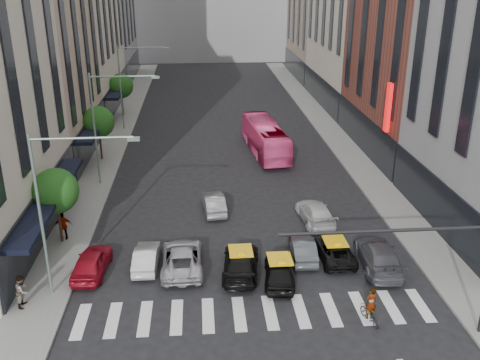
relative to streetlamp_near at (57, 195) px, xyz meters
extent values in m
plane|color=black|center=(10.04, -4.00, -5.90)|extent=(160.00, 160.00, 0.00)
cube|color=slate|center=(-1.46, 26.00, -5.83)|extent=(3.00, 96.00, 0.15)
cube|color=slate|center=(21.54, 26.00, -5.83)|extent=(3.00, 96.00, 0.15)
cube|color=tan|center=(-6.96, 24.00, 6.10)|extent=(8.00, 16.00, 24.00)
cube|color=brown|center=(27.04, 23.00, 7.10)|extent=(8.00, 18.00, 26.00)
cylinder|color=black|center=(-1.76, 6.00, -4.18)|extent=(0.18, 0.18, 3.15)
sphere|color=#1B4112|center=(-1.76, 6.00, -2.24)|extent=(2.88, 2.88, 2.88)
cylinder|color=black|center=(-1.76, 22.00, -4.18)|extent=(0.18, 0.18, 3.15)
sphere|color=#1B4112|center=(-1.76, 22.00, -2.24)|extent=(2.88, 2.88, 2.88)
cylinder|color=black|center=(-1.76, 38.00, -4.18)|extent=(0.18, 0.18, 3.15)
sphere|color=#1B4112|center=(-1.76, 38.00, -2.24)|extent=(2.88, 2.88, 2.88)
cylinder|color=gray|center=(-0.96, 0.00, -1.25)|extent=(0.16, 0.16, 9.00)
cylinder|color=gray|center=(1.54, 0.00, 2.95)|extent=(5.00, 0.12, 0.12)
cube|color=gray|center=(4.04, 0.00, 2.85)|extent=(0.60, 0.25, 0.18)
cylinder|color=gray|center=(-0.96, 16.00, -1.25)|extent=(0.16, 0.16, 9.00)
cylinder|color=gray|center=(1.54, 16.00, 2.95)|extent=(5.00, 0.12, 0.12)
cube|color=gray|center=(4.04, 16.00, 2.85)|extent=(0.60, 0.25, 0.18)
cylinder|color=gray|center=(-0.96, 32.00, -1.25)|extent=(0.16, 0.16, 9.00)
cylinder|color=gray|center=(1.54, 32.00, 2.95)|extent=(5.00, 0.12, 0.12)
cube|color=gray|center=(4.04, 32.00, 2.85)|extent=(0.60, 0.25, 0.18)
cylinder|color=black|center=(15.54, -5.00, -0.10)|extent=(10.00, 0.16, 0.16)
imported|color=black|center=(11.04, -5.00, -0.60)|extent=(0.13, 0.16, 0.80)
cube|color=red|center=(22.64, 16.00, 0.10)|extent=(0.30, 0.70, 4.00)
imported|color=maroon|center=(0.84, 2.11, -5.17)|extent=(2.03, 4.40, 1.46)
imported|color=silver|center=(3.93, 2.60, -5.27)|extent=(1.44, 3.89, 1.27)
imported|color=#ACACB2|center=(6.05, 2.25, -5.18)|extent=(2.48, 5.23, 1.44)
imported|color=black|center=(9.44, 1.47, -5.18)|extent=(2.59, 5.17, 1.44)
imported|color=black|center=(11.55, 0.39, -5.19)|extent=(2.19, 4.38, 1.43)
imported|color=#404448|center=(13.34, 2.94, -5.25)|extent=(1.54, 4.04, 1.31)
imported|color=black|center=(15.26, 2.62, -5.32)|extent=(2.00, 4.26, 1.18)
imported|color=#484A50|center=(17.61, 1.50, -5.14)|extent=(2.56, 5.43, 1.53)
imported|color=#A3A3A8|center=(8.18, 10.06, -5.23)|extent=(1.78, 4.20, 1.35)
imported|color=silver|center=(15.18, 7.81, -5.20)|extent=(2.29, 4.95, 1.40)
imported|color=#F3478B|center=(13.52, 22.99, -4.38)|extent=(3.59, 11.11, 3.04)
imported|color=#232325|center=(15.51, -3.68, -5.47)|extent=(1.02, 1.74, 0.86)
imported|color=gray|center=(15.51, -3.68, -4.17)|extent=(0.73, 0.58, 1.75)
imported|color=gray|center=(-2.08, -1.09, -4.86)|extent=(0.72, 0.90, 1.79)
imported|color=gray|center=(-1.65, 6.28, -4.80)|extent=(1.19, 0.67, 1.91)
camera|label=1|loc=(7.26, -25.41, 10.63)|focal=40.00mm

